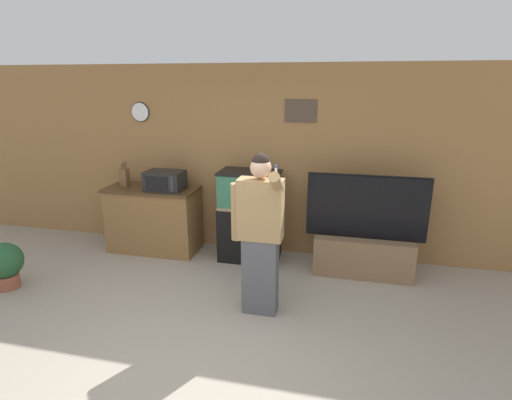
# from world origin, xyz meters

# --- Properties ---
(ground_plane) EXTENTS (18.00, 18.00, 0.00)m
(ground_plane) POSITION_xyz_m (0.00, 0.00, 0.00)
(ground_plane) COLOR gray
(wall_back_paneled) EXTENTS (10.00, 0.08, 2.60)m
(wall_back_paneled) POSITION_xyz_m (-0.00, 2.65, 1.30)
(wall_back_paneled) COLOR olive
(wall_back_paneled) RESTS_ON ground_plane
(counter_island) EXTENTS (1.30, 0.59, 0.93)m
(counter_island) POSITION_xyz_m (-1.43, 2.25, 0.47)
(counter_island) COLOR brown
(counter_island) RESTS_ON ground_plane
(microwave) EXTENTS (0.51, 0.36, 0.26)m
(microwave) POSITION_xyz_m (-1.20, 2.21, 1.07)
(microwave) COLOR black
(microwave) RESTS_ON counter_island
(knife_block) EXTENTS (0.11, 0.12, 0.35)m
(knife_block) POSITION_xyz_m (-1.85, 2.28, 1.07)
(knife_block) COLOR brown
(knife_block) RESTS_ON counter_island
(aquarium_on_stand) EXTENTS (0.80, 0.49, 1.24)m
(aquarium_on_stand) POSITION_xyz_m (-0.02, 2.28, 0.62)
(aquarium_on_stand) COLOR black
(aquarium_on_stand) RESTS_ON ground_plane
(tv_on_stand) EXTENTS (1.46, 0.40, 1.29)m
(tv_on_stand) POSITION_xyz_m (1.49, 2.14, 0.38)
(tv_on_stand) COLOR brown
(tv_on_stand) RESTS_ON ground_plane
(person_standing) EXTENTS (0.54, 0.41, 1.71)m
(person_standing) POSITION_xyz_m (0.40, 1.01, 0.89)
(person_standing) COLOR #515156
(person_standing) RESTS_ON ground_plane
(potted_plant) EXTENTS (0.42, 0.42, 0.57)m
(potted_plant) POSITION_xyz_m (-2.63, 0.81, 0.32)
(potted_plant) COLOR brown
(potted_plant) RESTS_ON ground_plane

